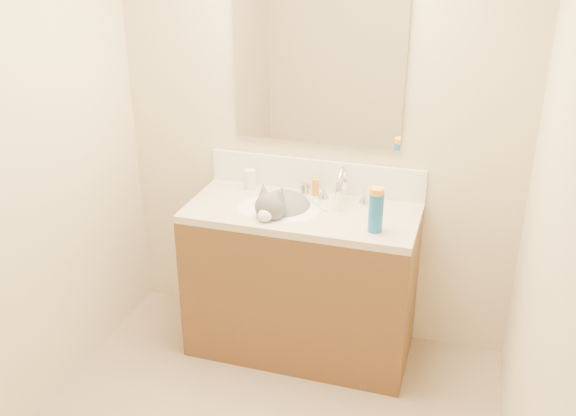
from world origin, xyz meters
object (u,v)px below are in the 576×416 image
Objects in this scene: faucet at (342,188)px; silver_jar at (305,188)px; pill_bottle at (250,179)px; vanity_cabinet at (301,284)px; amber_bottle at (315,187)px; spray_can at (376,213)px; cat at (281,212)px; basin at (278,221)px.

silver_jar is at bearing 162.21° from faucet.
pill_bottle is at bearing 175.10° from faucet.
amber_bottle is (0.02, 0.20, 0.50)m from vanity_cabinet.
faucet is 2.98× the size of amber_bottle.
spray_can reaches higher than pill_bottle.
silver_jar is at bearing 4.85° from pill_bottle.
pill_bottle is at bearing 152.52° from vanity_cabinet.
vanity_cabinet is at bearing -142.71° from faucet.
amber_bottle is (-0.16, 0.06, -0.04)m from faucet.
cat is 4.72× the size of amber_bottle.
faucet reaches higher than amber_bottle.
amber_bottle reaches higher than basin.
basin is 0.29m from amber_bottle.
amber_bottle reaches higher than silver_jar.
pill_bottle is 0.82m from spray_can.
cat is at bearing -106.34° from silver_jar.
cat reaches higher than pill_bottle.
faucet is 0.34m from cat.
faucet is at bearing 129.05° from spray_can.
silver_jar is (0.06, 0.22, 0.05)m from cat.
vanity_cabinet is 2.67× the size of basin.
spray_can reaches higher than vanity_cabinet.
faucet reaches higher than pill_bottle.
amber_bottle is at bearing 159.51° from faucet.
amber_bottle is (0.14, 0.23, 0.12)m from basin.
silver_jar is 0.07m from amber_bottle.
cat is at bearing 56.66° from basin.
spray_can is (0.39, -0.34, 0.05)m from amber_bottle.
spray_can is at bearing -41.14° from amber_bottle.
pill_bottle is at bearing 137.40° from basin.
amber_bottle is (0.37, 0.01, -0.01)m from pill_bottle.
vanity_cabinet is at bearing -78.24° from silver_jar.
vanity_cabinet is 0.52m from silver_jar.
cat reaches higher than silver_jar.
basin is 1.61× the size of faucet.
pill_bottle reaches higher than basin.
cat is 0.26m from amber_bottle.
silver_jar is at bearing 80.60° from cat.
faucet is at bearing 34.30° from cat.
cat is (0.01, 0.02, 0.05)m from basin.
cat is 0.32m from pill_bottle.
spray_can is (0.51, -0.13, 0.12)m from cat.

